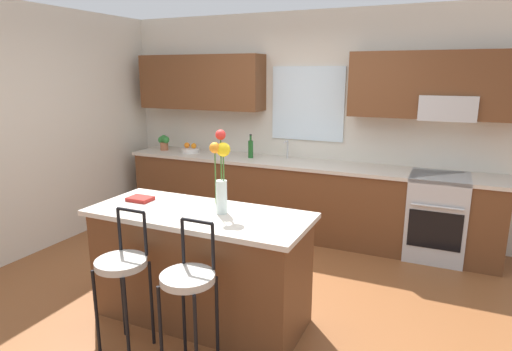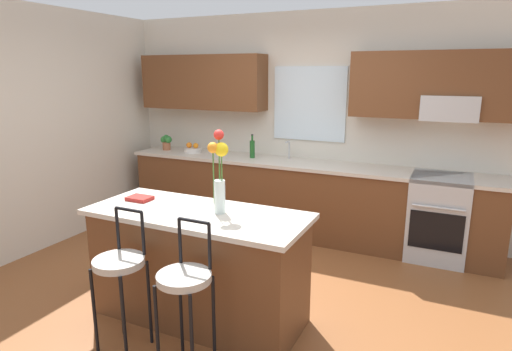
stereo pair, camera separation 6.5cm
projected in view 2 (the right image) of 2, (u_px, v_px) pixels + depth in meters
ground_plane at (235, 295)px, 3.94m from camera, size 14.00×14.00×0.00m
wall_left at (49, 129)px, 4.95m from camera, size 0.12×4.60×2.70m
back_wall_assembly at (311, 111)px, 5.32m from camera, size 5.60×0.50×2.70m
counter_run at (299, 198)px, 5.33m from camera, size 4.56×0.64×0.92m
sink_faucet at (289, 148)px, 5.40m from camera, size 0.02×0.13×0.23m
oven_range at (438, 217)px, 4.64m from camera, size 0.60×0.64×0.92m
kitchen_island at (199, 265)px, 3.49m from camera, size 1.77×0.74×0.92m
bar_stool_near at (120, 268)px, 3.05m from camera, size 0.36×0.36×1.04m
bar_stool_middle at (185, 284)px, 2.82m from camera, size 0.36×0.36×1.04m
flower_vase at (219, 171)px, 3.27m from camera, size 0.15×0.14×0.65m
cookbook at (140, 198)px, 3.68m from camera, size 0.20×0.15×0.03m
fruit_bowl_oranges at (192, 149)px, 5.85m from camera, size 0.24×0.24×0.13m
bottle_olive_oil at (252, 149)px, 5.46m from camera, size 0.06×0.06×0.30m
potted_plant_small at (166, 141)px, 6.01m from camera, size 0.18×0.12×0.21m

